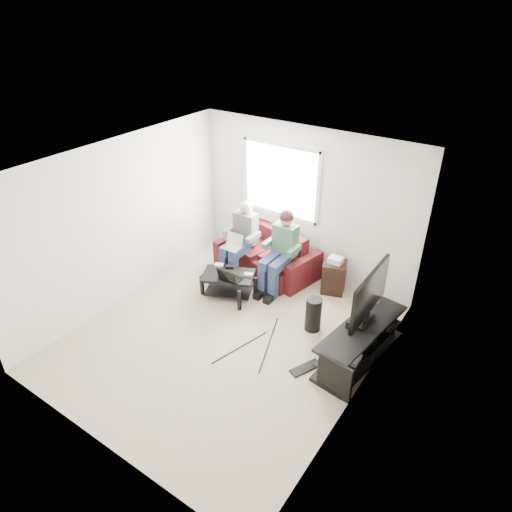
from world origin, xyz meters
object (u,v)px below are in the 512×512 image
object	(u,v)px
tv_stand	(360,344)
subwoofer	(313,314)
tv	(370,295)
coffee_table	(228,280)
sofa	(268,258)
end_table	(334,276)

from	to	relation	value
tv_stand	subwoofer	size ratio (longest dim) A/B	3.13
tv_stand	tv	size ratio (longest dim) A/B	1.54
subwoofer	tv	bearing A→B (deg)	-6.45
coffee_table	subwoofer	bearing A→B (deg)	0.49
tv_stand	coffee_table	bearing A→B (deg)	175.70
sofa	end_table	world-z (taller)	sofa
sofa	tv	bearing A→B (deg)	-25.25
tv	subwoofer	size ratio (longest dim) A/B	2.04
tv_stand	end_table	xyz separation A→B (m)	(-1.01, 1.28, 0.05)
subwoofer	end_table	bearing A→B (deg)	100.00
sofa	coffee_table	world-z (taller)	sofa
sofa	end_table	distance (m)	1.23
coffee_table	tv	size ratio (longest dim) A/B	0.87
end_table	coffee_table	bearing A→B (deg)	-141.30
sofa	subwoofer	size ratio (longest dim) A/B	3.35
sofa	coffee_table	xyz separation A→B (m)	(-0.15, -0.97, 0.01)
coffee_table	sofa	bearing A→B (deg)	81.25
subwoofer	end_table	size ratio (longest dim) A/B	0.83
sofa	subwoofer	distance (m)	1.71
sofa	tv	xyz separation A→B (m)	(2.23, -1.05, 0.71)
coffee_table	tv_stand	size ratio (longest dim) A/B	0.57
coffee_table	subwoofer	xyz separation A→B (m)	(1.56, 0.01, -0.03)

